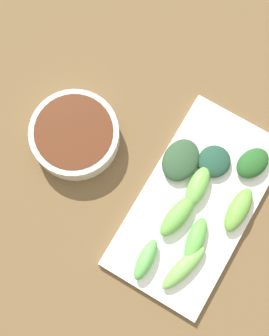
# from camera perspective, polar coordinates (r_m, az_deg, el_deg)

# --- Properties ---
(tabletop) EXTENTS (2.10, 2.10, 0.02)m
(tabletop) POSITION_cam_1_polar(r_m,az_deg,el_deg) (0.82, 0.73, -1.06)
(tabletop) COLOR brown
(tabletop) RESTS_ON ground
(sauce_bowl) EXTENTS (0.15, 0.15, 0.04)m
(sauce_bowl) POSITION_cam_1_polar(r_m,az_deg,el_deg) (0.81, -7.28, 3.65)
(sauce_bowl) COLOR silver
(sauce_bowl) RESTS_ON tabletop
(serving_plate) EXTENTS (0.18, 0.34, 0.01)m
(serving_plate) POSITION_cam_1_polar(r_m,az_deg,el_deg) (0.81, 7.35, -4.17)
(serving_plate) COLOR white
(serving_plate) RESTS_ON tabletop
(broccoli_leafy_0) EXTENTS (0.06, 0.07, 0.02)m
(broccoli_leafy_0) POSITION_cam_1_polar(r_m,az_deg,el_deg) (0.82, 13.85, 0.56)
(broccoli_leafy_0) COLOR #225822
(broccoli_leafy_0) RESTS_ON serving_plate
(broccoli_leafy_1) EXTENTS (0.06, 0.08, 0.02)m
(broccoli_leafy_1) POSITION_cam_1_polar(r_m,az_deg,el_deg) (0.80, 5.50, 0.94)
(broccoli_leafy_1) COLOR #2B4C2D
(broccoli_leafy_1) RESTS_ON serving_plate
(broccoli_leafy_2) EXTENTS (0.06, 0.06, 0.02)m
(broccoli_leafy_2) POSITION_cam_1_polar(r_m,az_deg,el_deg) (0.81, 9.45, 0.78)
(broccoli_leafy_2) COLOR #1D4533
(broccoli_leafy_2) RESTS_ON serving_plate
(broccoli_stalk_3) EXTENTS (0.03, 0.07, 0.03)m
(broccoli_stalk_3) POSITION_cam_1_polar(r_m,az_deg,el_deg) (0.77, 1.33, -10.83)
(broccoli_stalk_3) COLOR #5FB853
(broccoli_stalk_3) RESTS_ON serving_plate
(broccoli_stalk_4) EXTENTS (0.04, 0.07, 0.03)m
(broccoli_stalk_4) POSITION_cam_1_polar(r_m,az_deg,el_deg) (0.79, 7.49, -2.20)
(broccoli_stalk_4) COLOR #6AB74A
(broccoli_stalk_4) RESTS_ON serving_plate
(broccoli_stalk_5) EXTENTS (0.04, 0.08, 0.02)m
(broccoli_stalk_5) POSITION_cam_1_polar(r_m,az_deg,el_deg) (0.78, 7.28, -8.42)
(broccoli_stalk_5) COLOR #5DB646
(broccoli_stalk_5) RESTS_ON serving_plate
(broccoli_stalk_6) EXTENTS (0.03, 0.08, 0.02)m
(broccoli_stalk_6) POSITION_cam_1_polar(r_m,az_deg,el_deg) (0.80, 12.23, -4.88)
(broccoli_stalk_6) COLOR #69A73F
(broccoli_stalk_6) RESTS_ON serving_plate
(broccoli_stalk_7) EXTENTS (0.04, 0.08, 0.03)m
(broccoli_stalk_7) POSITION_cam_1_polar(r_m,az_deg,el_deg) (0.78, 5.10, -5.72)
(broccoli_stalk_7) COLOR #63AB43
(broccoli_stalk_7) RESTS_ON serving_plate
(broccoli_stalk_8) EXTENTS (0.05, 0.10, 0.02)m
(broccoli_stalk_8) POSITION_cam_1_polar(r_m,az_deg,el_deg) (0.78, 5.86, -11.70)
(broccoli_stalk_8) COLOR #71B450
(broccoli_stalk_8) RESTS_ON serving_plate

